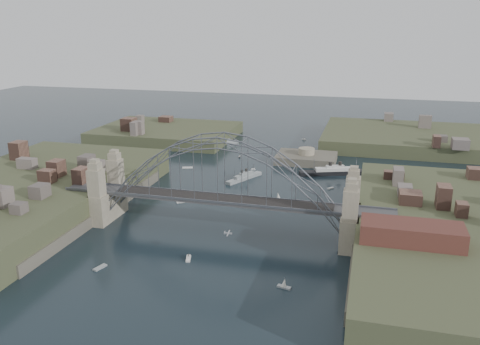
% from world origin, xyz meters
% --- Properties ---
extents(ground, '(500.00, 500.00, 0.00)m').
position_xyz_m(ground, '(0.00, 0.00, 0.00)').
color(ground, black).
rests_on(ground, ground).
extents(bridge, '(84.00, 13.80, 24.60)m').
position_xyz_m(bridge, '(0.00, 0.00, 12.32)').
color(bridge, '#444446').
rests_on(bridge, ground).
extents(shore_west, '(50.50, 90.00, 12.00)m').
position_xyz_m(shore_west, '(-57.32, 0.00, 1.97)').
color(shore_west, '#3F4529').
rests_on(shore_west, ground).
extents(shore_east, '(50.50, 90.00, 12.00)m').
position_xyz_m(shore_east, '(57.32, 0.00, 1.97)').
color(shore_east, '#3F4529').
rests_on(shore_east, ground).
extents(headland_nw, '(60.00, 45.00, 9.00)m').
position_xyz_m(headland_nw, '(-55.00, 95.00, 0.50)').
color(headland_nw, '#3F4529').
rests_on(headland_nw, ground).
extents(headland_ne, '(70.00, 55.00, 9.50)m').
position_xyz_m(headland_ne, '(50.00, 110.00, 0.75)').
color(headland_ne, '#3F4529').
rests_on(headland_ne, ground).
extents(fort_island, '(22.00, 16.00, 9.40)m').
position_xyz_m(fort_island, '(12.00, 70.00, -0.34)').
color(fort_island, '#534E41').
rests_on(fort_island, ground).
extents(wharf_shed, '(20.00, 8.00, 4.00)m').
position_xyz_m(wharf_shed, '(44.00, -14.00, 10.00)').
color(wharf_shed, '#592D26').
rests_on(wharf_shed, shore_east).
extents(finger_pier, '(4.00, 22.00, 1.40)m').
position_xyz_m(finger_pier, '(39.00, -28.00, 0.70)').
color(finger_pier, '#444446').
rests_on(finger_pier, ground).
extents(naval_cruiser_near, '(9.11, 15.35, 4.83)m').
position_xyz_m(naval_cruiser_near, '(-5.16, 42.72, 0.75)').
color(naval_cruiser_near, '#979D9F').
rests_on(naval_cruiser_near, ground).
extents(naval_cruiser_far, '(14.27, 11.31, 5.43)m').
position_xyz_m(naval_cruiser_far, '(-27.62, 89.16, 0.85)').
color(naval_cruiser_far, '#979D9F').
rests_on(naval_cruiser_far, ground).
extents(ocean_liner, '(24.38, 11.53, 6.06)m').
position_xyz_m(ocean_liner, '(23.73, 56.50, 0.94)').
color(ocean_liner, black).
rests_on(ocean_liner, ground).
extents(aeroplane, '(1.68, 3.11, 0.45)m').
position_xyz_m(aeroplane, '(7.38, -19.96, 8.39)').
color(aeroplane, '#ABAEB3').
extents(small_boat_a, '(2.62, 2.15, 0.45)m').
position_xyz_m(small_boat_a, '(-17.38, 16.23, 0.15)').
color(small_boat_a, silver).
rests_on(small_boat_a, ground).
extents(small_boat_b, '(1.76, 1.14, 2.38)m').
position_xyz_m(small_boat_b, '(9.49, 26.40, 1.00)').
color(small_boat_b, silver).
rests_on(small_boat_b, ground).
extents(small_boat_c, '(1.76, 3.12, 1.43)m').
position_xyz_m(small_boat_c, '(-2.39, -17.59, 0.28)').
color(small_boat_c, silver).
rests_on(small_boat_c, ground).
extents(small_boat_d, '(2.08, 2.31, 0.45)m').
position_xyz_m(small_boat_d, '(23.72, 40.37, 0.15)').
color(small_boat_d, silver).
rests_on(small_boat_d, ground).
extents(small_boat_e, '(3.92, 2.33, 0.45)m').
position_xyz_m(small_boat_e, '(-28.36, 50.84, 0.15)').
color(small_boat_e, silver).
rests_on(small_boat_e, ground).
extents(small_boat_f, '(1.88, 1.35, 1.43)m').
position_xyz_m(small_boat_f, '(-4.75, 54.08, 0.29)').
color(small_boat_f, silver).
rests_on(small_boat_f, ground).
extents(small_boat_g, '(2.93, 1.59, 2.38)m').
position_xyz_m(small_boat_g, '(20.30, -24.45, 0.79)').
color(small_boat_g, silver).
rests_on(small_boat_g, ground).
extents(small_boat_h, '(0.88, 1.81, 1.43)m').
position_xyz_m(small_boat_h, '(-13.95, 69.92, 0.29)').
color(small_boat_h, silver).
rests_on(small_boat_h, ground).
extents(small_boat_i, '(2.41, 2.39, 0.45)m').
position_xyz_m(small_boat_i, '(31.50, 11.18, 0.15)').
color(small_boat_i, silver).
rests_on(small_boat_i, ground).
extents(small_boat_j, '(1.96, 3.41, 0.45)m').
position_xyz_m(small_boat_j, '(-19.17, -26.40, 0.15)').
color(small_boat_j, silver).
rests_on(small_boat_j, ground).
extents(small_boat_k, '(1.87, 0.89, 1.43)m').
position_xyz_m(small_boat_k, '(6.04, 106.96, 0.29)').
color(small_boat_k, silver).
rests_on(small_boat_k, ground).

